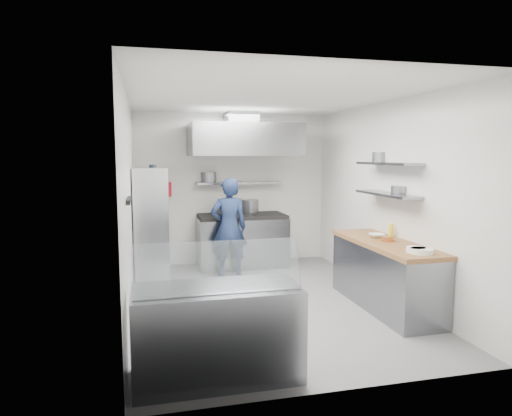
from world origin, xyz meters
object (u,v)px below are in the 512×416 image
object	(u,v)px
gas_range	(242,242)
wire_rack	(151,228)
chef	(229,228)
display_case	(217,333)

from	to	relation	value
gas_range	wire_rack	bearing A→B (deg)	-148.40
chef	wire_rack	distance (m)	1.32
chef	wire_rack	size ratio (longest dim) A/B	0.90
gas_range	display_case	bearing A→B (deg)	-105.02
display_case	chef	bearing A→B (deg)	77.89
display_case	wire_rack	bearing A→B (deg)	99.71
wire_rack	display_case	world-z (taller)	wire_rack
gas_range	wire_rack	xyz separation A→B (m)	(-1.63, -1.00, 0.48)
gas_range	display_case	distance (m)	4.25
gas_range	chef	xyz separation A→B (m)	(-0.36, -0.65, 0.38)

